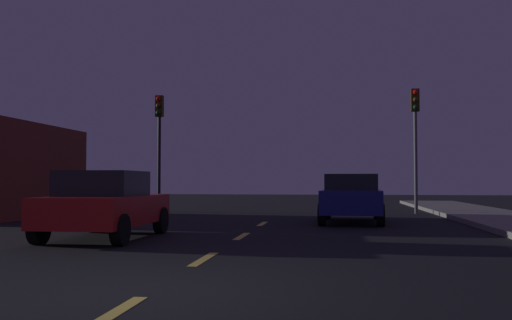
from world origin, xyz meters
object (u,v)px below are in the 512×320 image
car_stopped_ahead (351,198)px  car_adjacent_lane (105,204)px  traffic_signal_right (415,126)px  traffic_signal_left (159,130)px

car_stopped_ahead → car_adjacent_lane: car_adjacent_lane is taller
traffic_signal_right → car_stopped_ahead: bearing=-118.2°
car_adjacent_lane → car_stopped_ahead: bearing=45.4°
car_adjacent_lane → traffic_signal_left: bearing=101.8°
traffic_signal_left → traffic_signal_right: bearing=0.0°
traffic_signal_right → car_adjacent_lane: 13.82m
traffic_signal_right → car_adjacent_lane: traffic_signal_right is taller
car_adjacent_lane → traffic_signal_right: bearing=52.2°
traffic_signal_right → car_stopped_ahead: 6.30m
traffic_signal_left → car_stopped_ahead: size_ratio=1.18×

